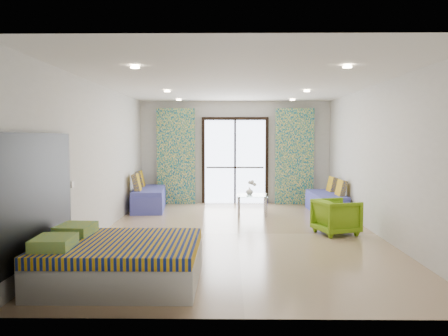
{
  "coord_description": "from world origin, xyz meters",
  "views": [
    {
      "loc": [
        -0.15,
        -7.83,
        1.74
      ],
      "look_at": [
        -0.25,
        0.65,
        1.15
      ],
      "focal_mm": 35.0,
      "sensor_mm": 36.0,
      "label": 1
    }
  ],
  "objects_px": {
    "coffee_table": "(252,197)",
    "armchair": "(336,215)",
    "bed": "(119,261)",
    "daybed_left": "(149,198)",
    "daybed_right": "(327,202)"
  },
  "relations": [
    {
      "from": "coffee_table",
      "to": "armchair",
      "type": "relative_size",
      "value": 1.14
    },
    {
      "from": "bed",
      "to": "daybed_left",
      "type": "distance_m",
      "value": 5.43
    },
    {
      "from": "daybed_right",
      "to": "armchair",
      "type": "height_order",
      "value": "daybed_right"
    },
    {
      "from": "bed",
      "to": "coffee_table",
      "type": "relative_size",
      "value": 2.33
    },
    {
      "from": "coffee_table",
      "to": "bed",
      "type": "bearing_deg",
      "value": -111.59
    },
    {
      "from": "bed",
      "to": "coffee_table",
      "type": "distance_m",
      "value": 5.0
    },
    {
      "from": "daybed_left",
      "to": "armchair",
      "type": "relative_size",
      "value": 2.73
    },
    {
      "from": "armchair",
      "to": "daybed_left",
      "type": "bearing_deg",
      "value": 36.49
    },
    {
      "from": "daybed_left",
      "to": "coffee_table",
      "type": "distance_m",
      "value": 2.59
    },
    {
      "from": "coffee_table",
      "to": "daybed_left",
      "type": "bearing_deg",
      "value": 163.38
    },
    {
      "from": "daybed_left",
      "to": "armchair",
      "type": "height_order",
      "value": "daybed_left"
    },
    {
      "from": "daybed_right",
      "to": "coffee_table",
      "type": "relative_size",
      "value": 2.1
    },
    {
      "from": "bed",
      "to": "daybed_left",
      "type": "xyz_separation_m",
      "value": [
        -0.64,
        5.39,
        0.02
      ]
    },
    {
      "from": "armchair",
      "to": "daybed_right",
      "type": "bearing_deg",
      "value": -27.17
    },
    {
      "from": "bed",
      "to": "daybed_right",
      "type": "distance_m",
      "value": 6.1
    }
  ]
}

